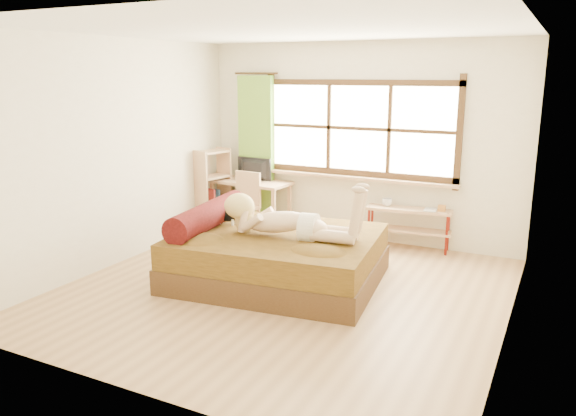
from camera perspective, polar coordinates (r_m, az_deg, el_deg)
The scene contains 18 objects.
floor at distance 6.11m, azimuth -0.44°, elevation -8.39°, with size 4.50×4.50×0.00m, color #9E754C.
ceiling at distance 5.68m, azimuth -0.49°, elevation 17.75°, with size 4.50×4.50×0.00m, color white.
wall_back at distance 7.79m, azimuth 7.18°, elevation 6.57°, with size 4.50×4.50×0.00m, color silver.
wall_front at distance 3.92m, azimuth -15.68°, elevation -0.73°, with size 4.50×4.50×0.00m, color silver.
wall_left at distance 7.05m, azimuth -17.01°, elevation 5.36°, with size 4.50×4.50×0.00m, color silver.
wall_right at distance 5.14m, azimuth 22.47°, elevation 2.04°, with size 4.50×4.50×0.00m, color silver.
window at distance 7.75m, azimuth 7.14°, elevation 7.71°, with size 2.80×0.16×1.46m.
curtain at distance 8.36m, azimuth -3.24°, elevation 5.74°, with size 0.55×0.10×2.20m, color #4B8925.
bed at distance 6.32m, azimuth -1.51°, elevation -4.77°, with size 2.39×2.01×0.84m.
woman at distance 6.03m, azimuth -0.03°, elevation 0.09°, with size 1.54×0.44×0.66m, color tan, non-canonical shape.
kitten at distance 6.63m, azimuth -6.17°, elevation -0.51°, with size 0.33×0.13×0.26m, color black, non-canonical shape.
desk at distance 8.29m, azimuth -3.82°, elevation 2.11°, with size 1.22×0.64×0.74m.
monitor at distance 8.29m, azimuth -3.68°, elevation 3.95°, with size 0.57×0.08×0.33m, color black.
chair at distance 7.96m, azimuth -4.48°, elevation 0.68°, with size 0.45×0.45×0.93m.
pipe_shelf at distance 7.57m, azimuth 12.23°, elevation -1.12°, with size 1.13×0.40×0.63m.
cup at distance 7.60m, azimuth 10.03°, elevation 0.58°, with size 0.13×0.13×0.10m, color gray.
book at distance 7.49m, azimuth 13.68°, elevation -0.14°, with size 0.16×0.22×0.02m, color gray.
bookshelf at distance 8.41m, azimuth -7.65°, elevation 1.92°, with size 0.40×0.57×1.19m.
Camera 1 is at (2.60, -5.04, 2.28)m, focal length 35.00 mm.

